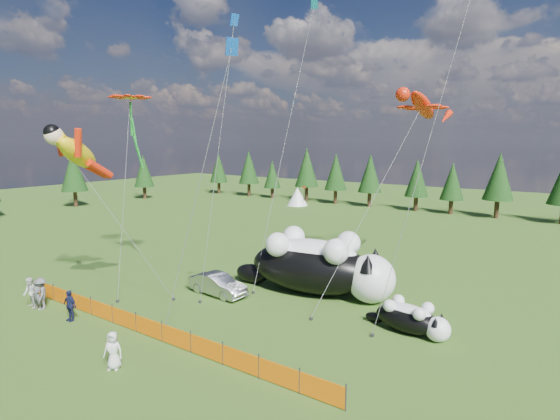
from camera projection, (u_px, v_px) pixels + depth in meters
name	position (u px, v px, depth m)	size (l,w,h in m)	color
ground	(192.00, 317.00, 24.66)	(160.00, 160.00, 0.00)	#153309
safety_fence	(149.00, 327.00, 22.13)	(22.06, 0.06, 1.10)	#262626
tree_line	(426.00, 183.00, 60.76)	(90.00, 4.00, 8.00)	black
festival_tents	(508.00, 214.00, 50.97)	(50.00, 3.20, 2.80)	white
cat_large	(319.00, 265.00, 28.22)	(11.24, 5.03, 4.07)	black
cat_small	(411.00, 318.00, 22.54)	(4.67, 2.10, 1.69)	black
car	(218.00, 284.00, 28.18)	(1.45, 4.16, 1.37)	#A9AAAD
spectator_a	(37.00, 295.00, 25.68)	(0.65, 0.43, 1.78)	#55565A
spectator_b	(30.00, 293.00, 25.89)	(0.91, 0.53, 1.86)	silver
spectator_c	(70.00, 306.00, 24.07)	(1.02, 0.52, 1.74)	#161A3D
spectator_d	(41.00, 294.00, 25.74)	(1.23, 0.63, 1.90)	#55565A
spectator_e	(113.00, 350.00, 18.96)	(0.83, 0.54, 1.71)	silver
superhero_kite	(78.00, 153.00, 25.82)	(7.09, 5.81, 11.67)	#DCBB0B
gecko_kite	(423.00, 106.00, 29.74)	(4.10, 13.92, 16.30)	red
flower_kite	(130.00, 100.00, 30.06)	(4.94, 5.87, 13.72)	red
diamond_kite_a	(232.00, 39.00, 26.63)	(0.70, 3.82, 17.86)	blue
diamond_kite_c	(228.00, 62.00, 19.34)	(3.97, 2.13, 14.82)	blue
diamond_kite_d	(310.00, 24.00, 32.65)	(1.34, 9.25, 21.85)	#0B798D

